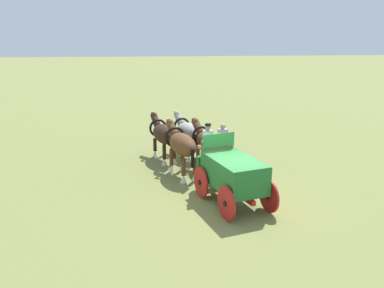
{
  "coord_description": "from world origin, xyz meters",
  "views": [
    {
      "loc": [
        -13.33,
        3.12,
        6.09
      ],
      "look_at": [
        4.25,
        1.04,
        1.2
      ],
      "focal_mm": 36.73,
      "sensor_mm": 36.0,
      "label": 1
    }
  ],
  "objects_px": {
    "show_wagon": "(232,172)",
    "draft_horse_lead_off": "(187,132)",
    "draft_horse_rear_near": "(182,145)",
    "draft_horse_rear_off": "(208,143)",
    "draft_horse_lead_near": "(163,134)"
  },
  "relations": [
    {
      "from": "draft_horse_rear_off",
      "to": "show_wagon",
      "type": "bearing_deg",
      "value": -174.83
    },
    {
      "from": "draft_horse_rear_near",
      "to": "draft_horse_lead_off",
      "type": "relative_size",
      "value": 1.05
    },
    {
      "from": "draft_horse_rear_off",
      "to": "draft_horse_lead_near",
      "type": "height_order",
      "value": "draft_horse_rear_off"
    },
    {
      "from": "draft_horse_rear_off",
      "to": "draft_horse_lead_near",
      "type": "relative_size",
      "value": 0.98
    },
    {
      "from": "show_wagon",
      "to": "draft_horse_lead_off",
      "type": "relative_size",
      "value": 1.87
    },
    {
      "from": "show_wagon",
      "to": "draft_horse_lead_off",
      "type": "distance_m",
      "value": 6.17
    },
    {
      "from": "draft_horse_lead_near",
      "to": "draft_horse_rear_off",
      "type": "bearing_deg",
      "value": -137.77
    },
    {
      "from": "draft_horse_rear_near",
      "to": "show_wagon",
      "type": "bearing_deg",
      "value": -153.95
    },
    {
      "from": "draft_horse_rear_near",
      "to": "draft_horse_lead_near",
      "type": "bearing_deg",
      "value": 15.6
    },
    {
      "from": "show_wagon",
      "to": "draft_horse_rear_off",
      "type": "xyz_separation_m",
      "value": [
        3.58,
        0.32,
        0.17
      ]
    },
    {
      "from": "draft_horse_rear_near",
      "to": "draft_horse_lead_near",
      "type": "height_order",
      "value": "draft_horse_rear_near"
    },
    {
      "from": "draft_horse_lead_off",
      "to": "draft_horse_rear_near",
      "type": "bearing_deg",
      "value": 169.14
    },
    {
      "from": "draft_horse_rear_off",
      "to": "draft_horse_lead_off",
      "type": "bearing_deg",
      "value": 15.6
    },
    {
      "from": "draft_horse_rear_near",
      "to": "draft_horse_rear_off",
      "type": "relative_size",
      "value": 1.03
    },
    {
      "from": "show_wagon",
      "to": "draft_horse_lead_near",
      "type": "distance_m",
      "value": 6.16
    }
  ]
}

